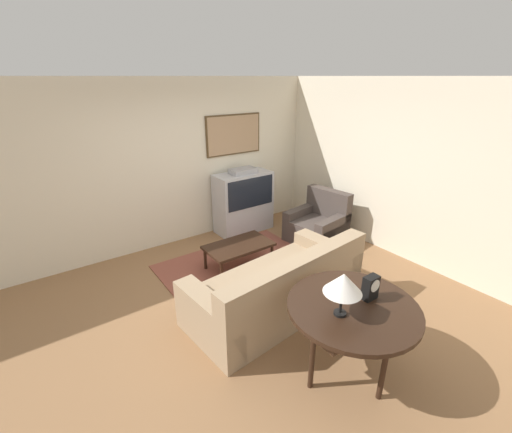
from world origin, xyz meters
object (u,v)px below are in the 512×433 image
object	(u,v)px
console_table	(353,311)
couch	(278,289)
tv	(243,202)
coffee_table	(239,247)
armchair	(318,225)
table_lamp	(343,284)
mantel_clock	(370,288)

from	to	relation	value
console_table	couch	bearing A→B (deg)	86.92
tv	coffee_table	world-z (taller)	tv
tv	armchair	world-z (taller)	tv
table_lamp	mantel_clock	size ratio (longest dim) A/B	1.74
tv	mantel_clock	size ratio (longest dim) A/B	5.04
tv	armchair	bearing A→B (deg)	-54.31
armchair	table_lamp	world-z (taller)	table_lamp
coffee_table	couch	bearing A→B (deg)	-98.08
armchair	table_lamp	xyz separation A→B (m)	(-2.05, -2.26, 0.80)
coffee_table	table_lamp	xyz separation A→B (m)	(-0.42, -2.28, 0.74)
console_table	table_lamp	distance (m)	0.43
tv	mantel_clock	bearing A→B (deg)	-103.96
couch	armchair	xyz separation A→B (m)	(1.79, 1.11, -0.02)
table_lamp	console_table	bearing A→B (deg)	2.58
armchair	console_table	size ratio (longest dim) A/B	0.79
tv	armchair	size ratio (longest dim) A/B	1.25
table_lamp	armchair	bearing A→B (deg)	47.79
tv	table_lamp	xyz separation A→B (m)	(-1.24, -3.38, 0.52)
console_table	table_lamp	size ratio (longest dim) A/B	2.92
couch	armchair	bearing A→B (deg)	-153.37
console_table	mantel_clock	xyz separation A→B (m)	(0.20, -0.01, 0.18)
tv	coffee_table	distance (m)	1.39
tv	table_lamp	world-z (taller)	tv
couch	console_table	xyz separation A→B (m)	(-0.06, -1.14, 0.41)
table_lamp	mantel_clock	world-z (taller)	table_lamp
table_lamp	mantel_clock	distance (m)	0.44
console_table	mantel_clock	world-z (taller)	mantel_clock
table_lamp	mantel_clock	xyz separation A→B (m)	(0.40, -0.00, -0.19)
tv	couch	size ratio (longest dim) A/B	0.52
couch	console_table	world-z (taller)	couch
mantel_clock	console_table	bearing A→B (deg)	177.15
armchair	mantel_clock	bearing A→B (deg)	-44.10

